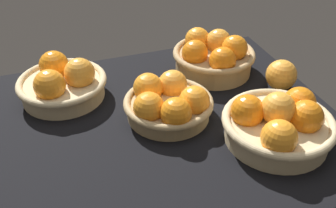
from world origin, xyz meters
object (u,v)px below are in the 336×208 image
Objects in this scene: basket_far_right at (213,56)px; basket_far_left at (62,83)px; basket_near_right at (279,123)px; basket_center at (168,103)px; loose_orange_front_gap at (281,75)px.

basket_far_left is at bearing 179.24° from basket_far_right.
basket_near_right is at bearing -88.41° from basket_far_right.
basket_center is at bearing 141.21° from basket_near_right.
basket_far_right reaches higher than basket_center.
basket_center is (23.42, -17.42, -0.28)cm from basket_far_left.
basket_far_left reaches higher than loose_orange_front_gap.
basket_far_right reaches higher than basket_far_left.
basket_far_right is (43.11, -0.57, 0.69)cm from basket_far_left.
basket_center is at bearing -36.65° from basket_far_left.
basket_center is at bearing -139.44° from basket_far_right.
basket_center reaches higher than loose_orange_front_gap.
basket_far_left is at bearing 143.35° from basket_center.
loose_orange_front_gap is at bearing 56.12° from basket_near_right.
basket_near_right reaches higher than basket_far_left.
loose_orange_front_gap is (13.55, -14.63, -0.82)cm from basket_far_right.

